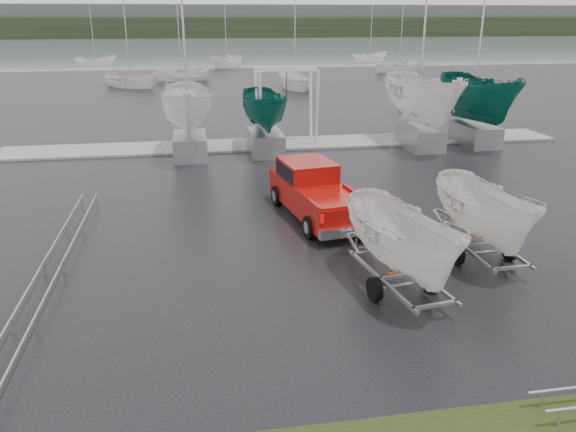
{
  "coord_description": "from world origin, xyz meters",
  "views": [
    {
      "loc": [
        -5.06,
        -16.67,
        6.63
      ],
      "look_at": [
        -2.51,
        -1.73,
        1.2
      ],
      "focal_mm": 35.0,
      "sensor_mm": 36.0,
      "label": 1
    }
  ],
  "objects": [
    {
      "name": "far_hill",
      "position": [
        0.0,
        178.0,
        5.0
      ],
      "size": [
        300.0,
        6.0,
        10.0
      ],
      "primitive_type": "cube",
      "color": "#4C5651",
      "rests_on": "ground"
    },
    {
      "name": "moored_boat_4",
      "position": [
        -17.96,
        67.51,
        0.01
      ],
      "size": [
        2.25,
        2.2,
        10.85
      ],
      "rotation": [
        0.0,
        0.0,
        1.55
      ],
      "color": "silver",
      "rests_on": "ground"
    },
    {
      "name": "moored_boat_0",
      "position": [
        -10.8,
        40.85,
        0.01
      ],
      "size": [
        3.35,
        3.34,
        11.14
      ],
      "rotation": [
        0.0,
        0.0,
        0.93
      ],
      "color": "silver",
      "rests_on": "ground"
    },
    {
      "name": "lake",
      "position": [
        0.0,
        100.0,
        -0.01
      ],
      "size": [
        300.0,
        300.0,
        0.0
      ],
      "primitive_type": "plane",
      "color": "gray",
      "rests_on": "ground"
    },
    {
      "name": "trailer_parked",
      "position": [
        2.88,
        -2.98,
        2.8
      ],
      "size": [
        1.78,
        3.61,
        5.18
      ],
      "rotation": [
        0.0,
        0.0,
        0.01
      ],
      "color": "#919398",
      "rests_on": "ground"
    },
    {
      "name": "ground_plane",
      "position": [
        0.0,
        0.0,
        0.0
      ],
      "size": [
        120.0,
        120.0,
        0.0
      ],
      "primitive_type": "plane",
      "color": "black",
      "rests_on": "ground"
    },
    {
      "name": "trailer_hitched",
      "position": [
        -0.13,
        -4.55,
        2.82
      ],
      "size": [
        2.03,
        3.74,
        5.2
      ],
      "rotation": [
        0.0,
        0.0,
        0.15
      ],
      "color": "#919398",
      "rests_on": "ground"
    },
    {
      "name": "moored_boat_5",
      "position": [
        -0.05,
        62.12,
        0.0
      ],
      "size": [
        3.54,
        3.56,
        11.34
      ],
      "rotation": [
        0.0,
        0.0,
        5.66
      ],
      "color": "silver",
      "rests_on": "ground"
    },
    {
      "name": "treeline",
      "position": [
        0.0,
        170.0,
        3.0
      ],
      "size": [
        300.0,
        8.0,
        6.0
      ],
      "primitive_type": "cube",
      "color": "black",
      "rests_on": "ground"
    },
    {
      "name": "dock",
      "position": [
        0.0,
        13.0,
        0.05
      ],
      "size": [
        30.0,
        3.0,
        0.12
      ],
      "primitive_type": "cube",
      "color": "gray",
      "rests_on": "ground"
    },
    {
      "name": "moored_boat_1",
      "position": [
        -5.97,
        45.75,
        0.01
      ],
      "size": [
        2.42,
        2.36,
        11.04
      ],
      "rotation": [
        0.0,
        0.0,
        4.74
      ],
      "color": "silver",
      "rests_on": "ground"
    },
    {
      "name": "moored_boat_3",
      "position": [
        20.28,
        50.77,
        0.01
      ],
      "size": [
        2.75,
        2.7,
        11.18
      ],
      "rotation": [
        0.0,
        0.0,
        1.71
      ],
      "color": "silver",
      "rests_on": "ground"
    },
    {
      "name": "keelboat_2",
      "position": [
        6.73,
        11.0,
        4.48
      ],
      "size": [
        2.81,
        3.2,
        10.99
      ],
      "color": "#919398",
      "rests_on": "ground"
    },
    {
      "name": "keelboat_1",
      "position": [
        -1.47,
        11.2,
        3.27
      ],
      "size": [
        2.1,
        3.2,
        6.67
      ],
      "color": "#919398",
      "rests_on": "ground"
    },
    {
      "name": "keelboat_0",
      "position": [
        -5.25,
        11.0,
        3.88
      ],
      "size": [
        2.44,
        3.2,
        10.62
      ],
      "color": "#919398",
      "rests_on": "ground"
    },
    {
      "name": "mast_rack_1",
      "position": [
        -9.0,
        -5.0,
        0.35
      ],
      "size": [
        0.56,
        6.5,
        0.06
      ],
      "rotation": [
        0.0,
        0.0,
        1.57
      ],
      "color": "#919398",
      "rests_on": "ground"
    },
    {
      "name": "moored_boat_2",
      "position": [
        4.73,
        36.93,
        0.0
      ],
      "size": [
        2.77,
        2.83,
        11.31
      ],
      "rotation": [
        0.0,
        0.0,
        3.26
      ],
      "color": "silver",
      "rests_on": "ground"
    },
    {
      "name": "moored_boat_6",
      "position": [
        21.47,
        66.4,
        0.01
      ],
      "size": [
        3.19,
        3.16,
        11.16
      ],
      "rotation": [
        0.0,
        0.0,
        1.99
      ],
      "color": "silver",
      "rests_on": "ground"
    },
    {
      "name": "keelboat_3",
      "position": [
        9.98,
        11.3,
        4.29
      ],
      "size": [
        2.69,
        3.2,
        10.87
      ],
      "color": "#919398",
      "rests_on": "ground"
    },
    {
      "name": "mast_rack_0",
      "position": [
        -9.0,
        1.0,
        0.35
      ],
      "size": [
        0.56,
        6.5,
        0.06
      ],
      "rotation": [
        0.0,
        0.0,
        1.57
      ],
      "color": "#919398",
      "rests_on": "ground"
    },
    {
      "name": "boat_hoist",
      "position": [
        -0.09,
        13.0,
        2.67
      ],
      "size": [
        3.3,
        2.18,
        4.12
      ],
      "color": "silver",
      "rests_on": "ground"
    },
    {
      "name": "pickup_truck",
      "position": [
        -1.06,
        1.56,
        0.94
      ],
      "size": [
        2.63,
        5.62,
        1.8
      ],
      "rotation": [
        0.0,
        0.0,
        0.15
      ],
      "color": "maroon",
      "rests_on": "ground"
    }
  ]
}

